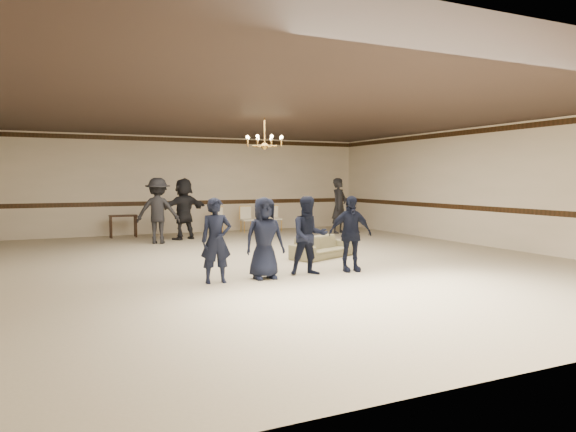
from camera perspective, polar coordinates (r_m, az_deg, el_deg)
name	(u,v)px	position (r m, az deg, el deg)	size (l,w,h in m)	color
room	(283,188)	(11.40, -0.59, 3.06)	(12.01, 14.01, 3.21)	tan
chair_rail	(196,203)	(18.01, -9.91, 1.44)	(12.00, 0.02, 0.14)	black
crown_molding	(195,140)	(18.03, -9.99, 8.05)	(12.00, 0.02, 0.14)	black
chandelier	(265,132)	(12.37, -2.55, 9.04)	(0.94, 0.94, 0.89)	#BC8C3C
boy_a	(216,240)	(9.15, -7.77, -2.63)	(0.54, 0.35, 1.47)	black
boy_b	(264,238)	(9.46, -2.56, -2.39)	(0.72, 0.47, 1.47)	black
boy_c	(309,236)	(9.84, 2.28, -2.14)	(0.71, 0.56, 1.47)	black
boy_d	(350,234)	(10.29, 6.74, -1.90)	(0.86, 0.36, 1.47)	black
settee	(323,247)	(12.08, 3.76, -3.36)	(1.66, 0.65, 0.48)	#786D50
adult_left	(158,211)	(15.04, -13.86, 0.55)	(1.18, 0.68, 1.82)	black
adult_mid	(184,209)	(15.92, -11.19, 0.78)	(1.69, 0.54, 1.82)	black
adult_right	(339,206)	(17.51, 5.55, 1.12)	(0.67, 0.44, 1.82)	black
banquet_chair_left	(219,221)	(17.42, -7.46, -0.49)	(0.42, 0.42, 0.87)	#F1E9CB
banquet_chair_mid	(248,220)	(17.75, -4.39, -0.38)	(0.42, 0.42, 0.87)	#F1E9CB
banquet_chair_right	(275,219)	(18.13, -1.43, -0.28)	(0.42, 0.42, 0.87)	#F1E9CB
console_table	(123,226)	(16.96, -17.37, -1.06)	(0.82, 0.35, 0.69)	black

